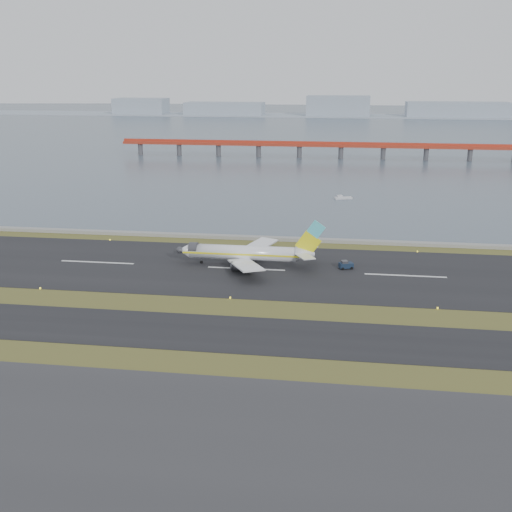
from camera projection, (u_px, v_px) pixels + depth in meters
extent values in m
plane|color=#404B1B|center=(224.00, 311.00, 135.83)|extent=(1000.00, 1000.00, 0.00)
cube|color=#302F32|center=(143.00, 461.00, 83.54)|extent=(1000.00, 50.00, 0.10)
cube|color=black|center=(212.00, 332.00, 124.41)|extent=(1000.00, 18.00, 0.10)
cube|color=black|center=(246.00, 269.00, 164.33)|extent=(1000.00, 45.00, 0.10)
cube|color=gray|center=(262.00, 238.00, 192.72)|extent=(1000.00, 2.50, 1.00)
cube|color=#414F5D|center=(322.00, 128.00, 573.07)|extent=(1400.00, 800.00, 1.30)
cube|color=#B0331E|center=(341.00, 146.00, 368.61)|extent=(260.00, 5.00, 1.60)
cube|color=#B0331E|center=(341.00, 143.00, 368.19)|extent=(260.00, 0.40, 1.40)
cylinder|color=#4C4C51|center=(179.00, 151.00, 383.16)|extent=(2.80, 2.80, 7.00)
cylinder|color=#4C4C51|center=(341.00, 153.00, 369.86)|extent=(2.80, 2.80, 7.00)
cube|color=#99A6B4|center=(329.00, 116.00, 725.16)|extent=(1400.00, 80.00, 1.00)
cube|color=#99A6B4|center=(141.00, 106.00, 753.14)|extent=(60.00, 35.00, 18.00)
cube|color=#99A6B4|center=(225.00, 109.00, 739.84)|extent=(90.00, 35.00, 14.00)
cube|color=#99A6B4|center=(338.00, 106.00, 720.72)|extent=(70.00, 35.00, 22.00)
cube|color=#99A6B4|center=(457.00, 110.00, 703.54)|extent=(110.00, 35.00, 16.00)
cylinder|color=white|center=(243.00, 253.00, 166.40)|extent=(28.00, 3.80, 3.80)
cone|color=white|center=(184.00, 250.00, 168.56)|extent=(3.20, 3.80, 3.80)
cone|color=white|center=(305.00, 254.00, 164.07)|extent=(5.00, 3.80, 3.80)
cube|color=#FEF51A|center=(241.00, 255.00, 164.58)|extent=(31.00, 0.06, 0.45)
cube|color=#FEF51A|center=(244.00, 251.00, 168.23)|extent=(31.00, 0.06, 0.45)
cube|color=white|center=(246.00, 265.00, 158.21)|extent=(11.31, 15.89, 1.66)
cube|color=white|center=(256.00, 247.00, 174.37)|extent=(11.31, 15.89, 1.66)
cylinder|color=#3B3B40|center=(241.00, 266.00, 161.16)|extent=(4.20, 2.10, 2.10)
cylinder|color=#3B3B40|center=(248.00, 253.00, 172.56)|extent=(4.20, 2.10, 2.10)
cube|color=#FEF51A|center=(308.00, 243.00, 163.16)|extent=(6.80, 0.35, 6.85)
cube|color=#51D4E6|center=(316.00, 229.00, 161.86)|extent=(4.85, 0.37, 4.90)
cube|color=white|center=(305.00, 256.00, 160.28)|extent=(5.64, 6.80, 0.22)
cube|color=white|center=(307.00, 248.00, 167.50)|extent=(5.64, 6.80, 0.22)
cylinder|color=black|center=(201.00, 262.00, 168.77)|extent=(0.80, 0.28, 0.80)
cylinder|color=black|center=(247.00, 267.00, 164.35)|extent=(1.00, 0.38, 1.00)
cylinder|color=black|center=(250.00, 261.00, 169.67)|extent=(1.00, 0.38, 1.00)
cube|color=#142338|center=(346.00, 265.00, 164.17)|extent=(3.95, 3.04, 1.31)
cube|color=#3B3B40|center=(345.00, 262.00, 163.84)|extent=(2.00, 2.06, 0.76)
cylinder|color=black|center=(343.00, 269.00, 163.28)|extent=(0.83, 0.57, 0.76)
cylinder|color=black|center=(340.00, 267.00, 164.92)|extent=(0.83, 0.57, 0.76)
cylinder|color=black|center=(352.00, 268.00, 163.75)|extent=(0.83, 0.57, 0.76)
cylinder|color=black|center=(349.00, 266.00, 165.39)|extent=(0.83, 0.57, 0.76)
cube|color=silver|center=(343.00, 198.00, 253.87)|extent=(7.16, 4.04, 0.88)
cube|color=silver|center=(340.00, 196.00, 253.44)|extent=(2.32, 2.06, 0.88)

